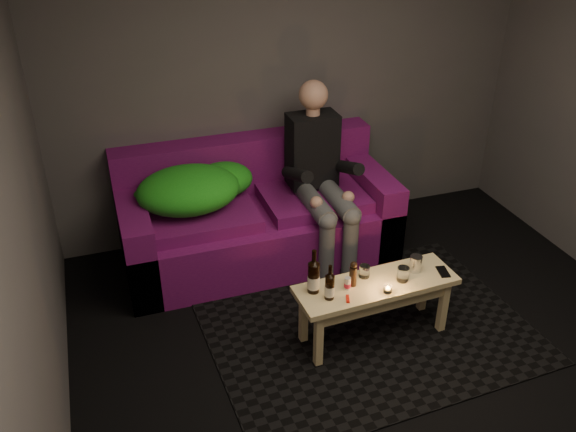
{
  "coord_description": "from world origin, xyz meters",
  "views": [
    {
      "loc": [
        -1.6,
        -2.32,
        2.82
      ],
      "look_at": [
        -0.36,
        1.32,
        0.61
      ],
      "focal_mm": 38.0,
      "sensor_mm": 36.0,
      "label": 1
    }
  ],
  "objects_px": {
    "sofa": "(256,218)",
    "steel_cup": "(416,264)",
    "beer_bottle_a": "(314,277)",
    "beer_bottle_b": "(330,286)",
    "person": "(320,174)",
    "coffee_table": "(376,292)"
  },
  "relations": [
    {
      "from": "sofa",
      "to": "coffee_table",
      "type": "height_order",
      "value": "sofa"
    },
    {
      "from": "person",
      "to": "beer_bottle_a",
      "type": "height_order",
      "value": "person"
    },
    {
      "from": "sofa",
      "to": "coffee_table",
      "type": "bearing_deg",
      "value": -69.81
    },
    {
      "from": "coffee_table",
      "to": "beer_bottle_a",
      "type": "height_order",
      "value": "beer_bottle_a"
    },
    {
      "from": "sofa",
      "to": "beer_bottle_a",
      "type": "distance_m",
      "value": 1.23
    },
    {
      "from": "sofa",
      "to": "beer_bottle_a",
      "type": "relative_size",
      "value": 6.9
    },
    {
      "from": "sofa",
      "to": "person",
      "type": "distance_m",
      "value": 0.65
    },
    {
      "from": "sofa",
      "to": "beer_bottle_a",
      "type": "xyz_separation_m",
      "value": [
        0.03,
        -1.21,
        0.23
      ]
    },
    {
      "from": "person",
      "to": "beer_bottle_b",
      "type": "distance_m",
      "value": 1.21
    },
    {
      "from": "beer_bottle_a",
      "to": "beer_bottle_b",
      "type": "distance_m",
      "value": 0.12
    },
    {
      "from": "coffee_table",
      "to": "steel_cup",
      "type": "distance_m",
      "value": 0.34
    },
    {
      "from": "beer_bottle_b",
      "to": "sofa",
      "type": "bearing_deg",
      "value": 94.51
    },
    {
      "from": "coffee_table",
      "to": "beer_bottle_a",
      "type": "relative_size",
      "value": 3.55
    },
    {
      "from": "beer_bottle_a",
      "to": "sofa",
      "type": "bearing_deg",
      "value": 91.59
    },
    {
      "from": "person",
      "to": "beer_bottle_a",
      "type": "bearing_deg",
      "value": -113.24
    },
    {
      "from": "sofa",
      "to": "steel_cup",
      "type": "height_order",
      "value": "sofa"
    },
    {
      "from": "sofa",
      "to": "beer_bottle_b",
      "type": "distance_m",
      "value": 1.33
    },
    {
      "from": "person",
      "to": "steel_cup",
      "type": "height_order",
      "value": "person"
    },
    {
      "from": "beer_bottle_b",
      "to": "steel_cup",
      "type": "distance_m",
      "value": 0.67
    },
    {
      "from": "beer_bottle_b",
      "to": "steel_cup",
      "type": "height_order",
      "value": "beer_bottle_b"
    },
    {
      "from": "beer_bottle_a",
      "to": "steel_cup",
      "type": "height_order",
      "value": "beer_bottle_a"
    },
    {
      "from": "sofa",
      "to": "steel_cup",
      "type": "distance_m",
      "value": 1.45
    }
  ]
}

